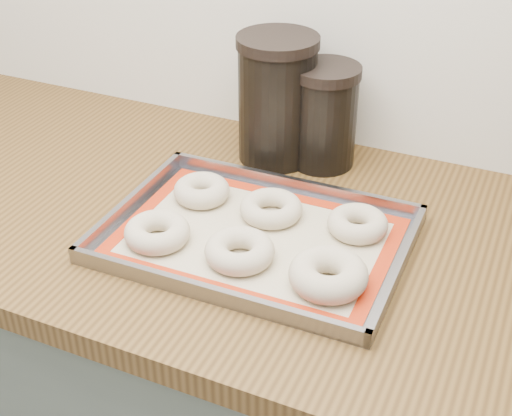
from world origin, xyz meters
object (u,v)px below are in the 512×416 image
at_px(bagel_front_left, 157,232).
at_px(bagel_back_left, 202,191).
at_px(bagel_front_mid, 240,251).
at_px(canister_mid, 324,116).
at_px(bagel_back_mid, 271,208).
at_px(canister_left, 277,99).
at_px(baking_tray, 256,237).
at_px(bagel_front_right, 328,274).
at_px(bagel_back_right, 358,224).

relative_size(bagel_front_left, bagel_back_left, 1.08).
bearing_deg(bagel_front_mid, canister_mid, 88.79).
distance_m(bagel_back_mid, canister_left, 0.23).
bearing_deg(baking_tray, bagel_front_mid, -88.66).
height_order(bagel_front_left, bagel_back_mid, bagel_front_left).
height_order(bagel_front_right, canister_mid, canister_mid).
bearing_deg(bagel_back_right, bagel_front_right, -89.14).
xyz_separation_m(bagel_front_mid, bagel_back_left, (-0.13, 0.13, -0.00)).
xyz_separation_m(bagel_front_mid, bagel_front_right, (0.14, -0.00, 0.00)).
height_order(bagel_front_right, bagel_back_left, bagel_front_right).
relative_size(baking_tray, bagel_back_right, 4.88).
distance_m(baking_tray, canister_left, 0.30).
height_order(bagel_front_right, canister_left, canister_left).
height_order(bagel_back_mid, canister_left, canister_left).
distance_m(bagel_front_mid, bagel_front_right, 0.14).
bearing_deg(bagel_front_mid, baking_tray, 91.34).
height_order(baking_tray, canister_mid, canister_mid).
distance_m(bagel_front_right, bagel_back_right, 0.15).
bearing_deg(bagel_back_mid, canister_left, 110.56).
height_order(baking_tray, canister_left, canister_left).
height_order(bagel_front_right, bagel_back_right, bagel_front_right).
relative_size(bagel_back_left, canister_mid, 0.50).
xyz_separation_m(bagel_front_left, canister_mid, (0.14, 0.35, 0.07)).
relative_size(bagel_front_left, bagel_back_mid, 1.00).
bearing_deg(bagel_back_left, bagel_back_mid, -0.81).
bearing_deg(baking_tray, bagel_back_mid, 92.08).
height_order(bagel_front_right, bagel_back_mid, bagel_front_right).
distance_m(baking_tray, canister_mid, 0.29).
height_order(bagel_back_mid, canister_mid, canister_mid).
relative_size(bagel_front_left, bagel_front_right, 0.90).
bearing_deg(bagel_front_mid, bagel_back_left, 135.43).
distance_m(bagel_front_mid, canister_mid, 0.35).
bearing_deg(bagel_front_right, bagel_front_left, -179.23).
bearing_deg(baking_tray, bagel_front_left, -152.52).
height_order(bagel_back_left, canister_left, canister_left).
distance_m(bagel_front_left, canister_left, 0.35).
relative_size(bagel_front_mid, bagel_front_right, 0.93).
xyz_separation_m(bagel_back_right, canister_mid, (-0.13, 0.20, 0.07)).
bearing_deg(canister_mid, bagel_back_left, -123.08).
bearing_deg(bagel_front_right, baking_tray, 154.77).
height_order(baking_tray, bagel_front_left, bagel_front_left).
height_order(bagel_front_mid, canister_left, canister_left).
height_order(bagel_front_mid, bagel_back_right, bagel_front_mid).
distance_m(baking_tray, bagel_front_left, 0.15).
distance_m(bagel_back_left, canister_left, 0.23).
relative_size(bagel_front_left, canister_mid, 0.54).
bearing_deg(bagel_front_mid, bagel_front_left, -176.83).
bearing_deg(bagel_back_right, canister_left, 139.26).
bearing_deg(bagel_back_mid, bagel_front_mid, -88.28).
distance_m(bagel_front_left, bagel_back_right, 0.31).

